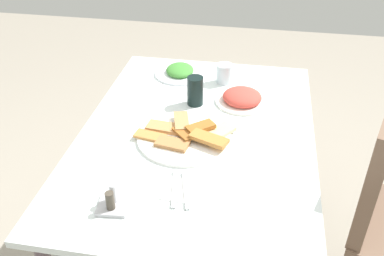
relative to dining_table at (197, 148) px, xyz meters
name	(u,v)px	position (x,y,z in m)	size (l,w,h in m)	color
dining_table	(197,148)	(0.00, 0.00, 0.00)	(1.23, 0.87, 0.72)	white
pide_platter	(185,136)	(0.05, -0.04, 0.09)	(0.35, 0.37, 0.04)	white
salad_plate_greens	(242,98)	(-0.25, 0.15, 0.09)	(0.22, 0.22, 0.06)	white
salad_plate_rice	(180,71)	(-0.46, -0.16, 0.09)	(0.23, 0.23, 0.04)	white
soda_can	(195,91)	(-0.20, -0.04, 0.13)	(0.07, 0.07, 0.12)	black
drinking_glass	(224,74)	(-0.41, 0.06, 0.12)	(0.07, 0.07, 0.09)	silver
paper_napkin	(180,190)	(0.33, 0.00, 0.07)	(0.11, 0.11, 0.00)	white
fork	(174,188)	(0.33, -0.02, 0.08)	(0.17, 0.01, 0.01)	silver
spoon	(186,190)	(0.33, 0.02, 0.08)	(0.17, 0.01, 0.01)	silver
condiment_caddy	(113,201)	(0.43, -0.18, 0.10)	(0.10, 0.10, 0.08)	#B2B2B7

